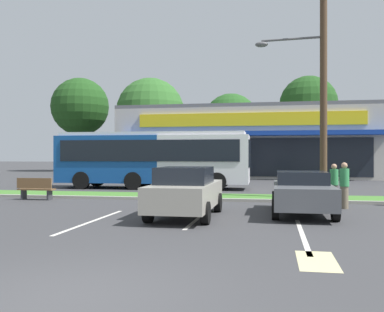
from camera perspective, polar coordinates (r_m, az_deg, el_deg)
The scene contains 19 objects.
ground_plane at distance 6.40m, azimuth -15.90°, elevation -17.37°, with size 240.00×240.00×0.00m, color #38383A.
grass_median at distance 19.75m, azimuth 2.59°, elevation -5.33°, with size 56.00×2.20×0.12m, color #427A2D.
curb_lip at distance 18.54m, azimuth 2.07°, elevation -5.68°, with size 56.00×0.24×0.12m, color #99968C.
parking_stripe_0 at distance 13.21m, azimuth -12.84°, elevation -8.26°, with size 0.12×4.80×0.01m, color silver.
parking_stripe_1 at distance 13.74m, azimuth 1.00°, elevation -7.94°, with size 0.12×4.80×0.01m, color silver.
parking_stripe_2 at distance 11.12m, azimuth 14.14°, elevation -9.84°, with size 0.12×4.80×0.01m, color silver.
lot_arrow at distance 8.50m, azimuth 15.92°, elevation -12.95°, with size 0.70×1.60×0.01m, color beige.
storefront_building at distance 41.08m, azimuth 7.77°, elevation 1.72°, with size 22.71×12.43×6.19m.
tree_far_left at distance 54.85m, azimuth -14.34°, elevation 6.22°, with size 6.90×6.90×11.25m.
tree_left at distance 50.18m, azimuth -5.45°, elevation 5.69°, with size 7.73×7.73×10.70m.
tree_mid_left at distance 51.94m, azimuth 5.08°, elevation 4.54°, with size 6.47×6.47×9.21m.
tree_mid at distance 51.26m, azimuth 14.91°, elevation 6.44°, with size 6.47×6.47×10.86m.
utility_pole at distance 19.57m, azimuth 16.28°, elevation 9.59°, with size 3.04×2.40×9.62m.
city_bus at distance 25.50m, azimuth -5.09°, elevation -0.27°, with size 11.18×2.84×3.25m.
bus_stop_bench at distance 20.09m, azimuth -19.65°, elevation -3.97°, with size 1.60×0.45×0.95m.
car_0 at distance 13.67m, azimuth -0.81°, elevation -4.64°, with size 1.87×4.43×1.56m.
car_3 at distance 14.76m, azimuth 14.12°, elevation -4.53°, with size 1.94×4.44×1.39m.
pedestrian_by_pole at distance 17.88m, azimuth 17.98°, elevation -3.51°, with size 0.32×0.32×1.59m.
pedestrian_mid at distance 16.74m, azimuth 19.18°, elevation -3.63°, with size 0.34×0.34×1.66m.
Camera 1 is at (2.72, -5.47, 1.92)m, focal length 41.04 mm.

